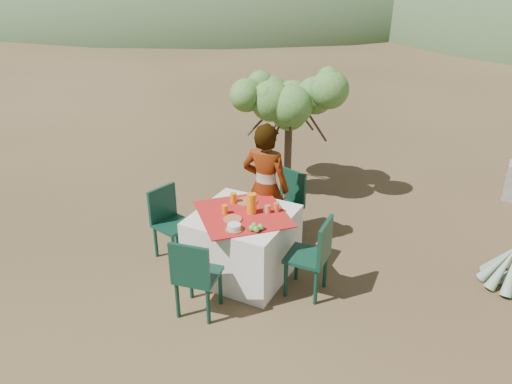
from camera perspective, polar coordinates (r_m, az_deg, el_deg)
ground at (r=5.86m, az=1.44°, el=-9.06°), size 160.00×160.00×0.00m
table at (r=5.65m, az=-1.48°, el=-5.87°), size 1.30×1.30×0.76m
chair_far at (r=6.35m, az=3.54°, el=-1.08°), size 0.51×0.51×0.88m
chair_near at (r=4.99m, az=-7.00°, el=-9.35°), size 0.47×0.47×0.88m
chair_left at (r=6.03m, az=-9.88°, el=-3.05°), size 0.48×0.48×0.87m
chair_right at (r=5.28m, az=6.63°, el=-7.04°), size 0.43×0.43×0.89m
person at (r=5.95m, az=1.10°, el=0.47°), size 0.61×0.41×1.61m
shrub_tree at (r=7.22m, az=4.37°, el=9.65°), size 1.46×1.43×1.72m
hill_near_left at (r=39.93m, az=-3.53°, el=20.71°), size 40.00×40.00×16.00m
plate_far at (r=5.70m, az=-1.03°, el=-1.09°), size 0.23×0.23×0.01m
plate_near at (r=5.34m, az=-2.69°, el=-3.12°), size 0.20×0.20×0.01m
glass_far at (r=5.67m, az=-2.60°, el=-0.68°), size 0.07×0.07×0.12m
glass_near at (r=5.45m, az=-3.58°, el=-1.99°), size 0.06×0.06×0.10m
juice_pitcher at (r=5.42m, az=-0.50°, el=-1.32°), size 0.10×0.10×0.23m
bowl_plate at (r=5.15m, az=-2.51°, el=-4.27°), size 0.19×0.19×0.01m
white_bowl at (r=5.13m, az=-2.52°, el=-3.97°), size 0.14×0.14×0.05m
jar_left at (r=5.46m, az=1.42°, el=-1.96°), size 0.06×0.06×0.09m
jar_right at (r=5.49m, az=2.38°, el=-1.74°), size 0.06×0.06×0.10m
napkin_holder at (r=5.47m, az=1.19°, el=-1.92°), size 0.07×0.05×0.08m
fruit_cluster at (r=5.12m, az=-0.03°, el=-4.07°), size 0.14×0.13×0.07m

